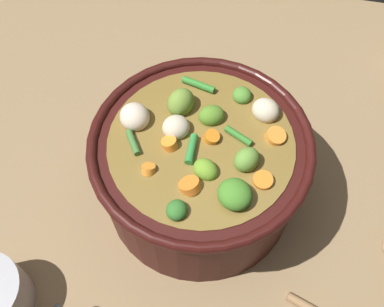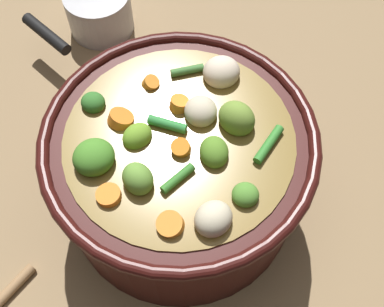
# 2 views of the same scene
# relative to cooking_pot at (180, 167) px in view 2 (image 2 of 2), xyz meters

# --- Properties ---
(ground_plane) EXTENTS (1.10, 1.10, 0.00)m
(ground_plane) POSITION_rel_cooking_pot_xyz_m (-0.00, 0.00, -0.08)
(ground_plane) COLOR #8C704C
(cooking_pot) EXTENTS (0.31, 0.31, 0.18)m
(cooking_pot) POSITION_rel_cooking_pot_xyz_m (0.00, 0.00, 0.00)
(cooking_pot) COLOR #38110F
(cooking_pot) RESTS_ON ground_plane
(small_saucepan) EXTENTS (0.14, 0.17, 0.07)m
(small_saucepan) POSITION_rel_cooking_pot_xyz_m (-0.24, 0.24, -0.05)
(small_saucepan) COLOR #ADADB2
(small_saucepan) RESTS_ON ground_plane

